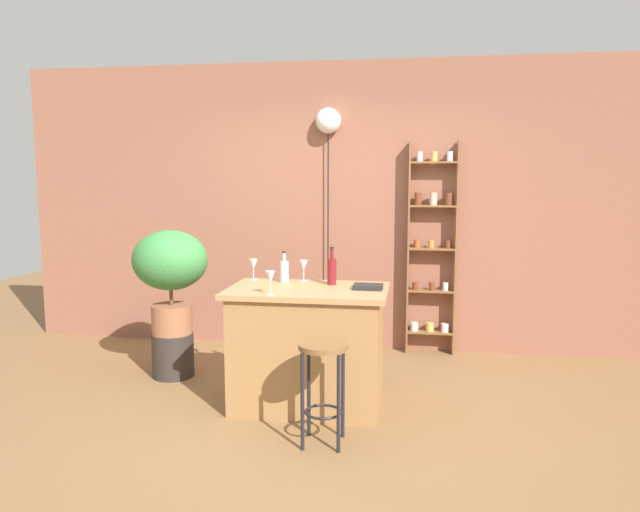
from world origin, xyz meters
name	(u,v)px	position (x,y,z in m)	size (l,w,h in m)	color
ground	(301,421)	(0.00, 0.00, 0.00)	(12.00, 12.00, 0.00)	brown
back_wall	(337,207)	(0.00, 1.95, 1.40)	(6.40, 0.10, 2.80)	#8C5642
kitchen_counter	(308,347)	(0.00, 0.30, 0.45)	(1.16, 0.73, 0.89)	#9E7042
bar_stool	(323,370)	(0.21, -0.33, 0.48)	(0.31, 0.31, 0.66)	black
spice_shelf	(432,248)	(0.93, 1.82, 1.03)	(0.46, 0.12, 2.03)	brown
plant_stool	(173,355)	(-1.26, 0.77, 0.19)	(0.35, 0.35, 0.38)	#2D2823
potted_plant	(170,268)	(-1.26, 0.77, 0.94)	(0.63, 0.57, 0.88)	#935B3D
bottle_olive_oil	(332,270)	(0.15, 0.47, 1.00)	(0.07, 0.07, 0.29)	maroon
bottle_spirits_clear	(284,271)	(-0.22, 0.51, 0.98)	(0.07, 0.07, 0.24)	#B2B2B7
wine_glass_left	(304,266)	(-0.09, 0.59, 1.01)	(0.07, 0.07, 0.16)	silver
wine_glass_center	(253,265)	(-0.49, 0.59, 1.01)	(0.07, 0.07, 0.16)	silver
wine_glass_right	(270,278)	(-0.21, 0.02, 1.01)	(0.07, 0.07, 0.16)	silver
cookbook	(368,287)	(0.44, 0.33, 0.91)	(0.21, 0.15, 0.04)	black
pendant_globe_light	(328,123)	(-0.07, 1.84, 2.21)	(0.25, 0.25, 2.35)	black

